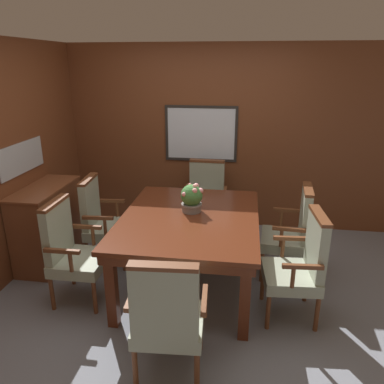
{
  "coord_description": "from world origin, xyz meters",
  "views": [
    {
      "loc": [
        0.58,
        -3.2,
        2.2
      ],
      "look_at": [
        0.07,
        0.32,
        0.97
      ],
      "focal_mm": 35.0,
      "sensor_mm": 36.0,
      "label": 1
    }
  ],
  "objects": [
    {
      "name": "chair_left_near",
      "position": [
        -1.01,
        -0.23,
        0.53
      ],
      "size": [
        0.48,
        0.55,
        1.0
      ],
      "rotation": [
        0.0,
        0.0,
        1.58
      ],
      "color": "brown",
      "rests_on": "ground_plane"
    },
    {
      "name": "potted_plant",
      "position": [
        0.07,
        0.29,
        0.91
      ],
      "size": [
        0.23,
        0.22,
        0.3
      ],
      "color": "gray",
      "rests_on": "dining_table"
    },
    {
      "name": "chair_head_far",
      "position": [
        0.09,
        1.39,
        0.53
      ],
      "size": [
        0.56,
        0.5,
        1.0
      ],
      "rotation": [
        0.0,
        0.0,
        -0.04
      ],
      "color": "brown",
      "rests_on": "ground_plane"
    },
    {
      "name": "chair_right_far",
      "position": [
        1.11,
        0.52,
        0.53
      ],
      "size": [
        0.51,
        0.57,
        1.0
      ],
      "rotation": [
        0.0,
        0.0,
        -1.64
      ],
      "color": "brown",
      "rests_on": "ground_plane"
    },
    {
      "name": "chair_head_near",
      "position": [
        0.09,
        -1.07,
        0.53
      ],
      "size": [
        0.57,
        0.51,
        1.0
      ],
      "rotation": [
        0.0,
        0.0,
        3.21
      ],
      "color": "brown",
      "rests_on": "ground_plane"
    },
    {
      "name": "chair_left_far",
      "position": [
        -1.0,
        0.52,
        0.53
      ],
      "size": [
        0.52,
        0.58,
        1.0
      ],
      "rotation": [
        0.0,
        0.0,
        1.66
      ],
      "color": "brown",
      "rests_on": "ground_plane"
    },
    {
      "name": "wall_back",
      "position": [
        -0.0,
        1.82,
        1.23
      ],
      "size": [
        7.2,
        0.08,
        2.45
      ],
      "color": "brown",
      "rests_on": "ground_plane"
    },
    {
      "name": "chair_right_near",
      "position": [
        1.11,
        -0.19,
        0.53
      ],
      "size": [
        0.51,
        0.57,
        1.0
      ],
      "rotation": [
        0.0,
        0.0,
        -1.49
      ],
      "color": "brown",
      "rests_on": "ground_plane"
    },
    {
      "name": "ground_plane",
      "position": [
        0.0,
        0.0,
        0.0
      ],
      "size": [
        14.0,
        14.0,
        0.0
      ],
      "primitive_type": "plane",
      "color": "gray"
    },
    {
      "name": "sideboard_cabinet",
      "position": [
        -1.61,
        0.43,
        0.45
      ],
      "size": [
        0.44,
        0.97,
        0.9
      ],
      "color": "brown",
      "rests_on": "ground_plane"
    },
    {
      "name": "dining_table",
      "position": [
        0.07,
        0.17,
        0.68
      ],
      "size": [
        1.34,
        1.69,
        0.77
      ],
      "color": "#562614",
      "rests_on": "ground_plane"
    }
  ]
}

